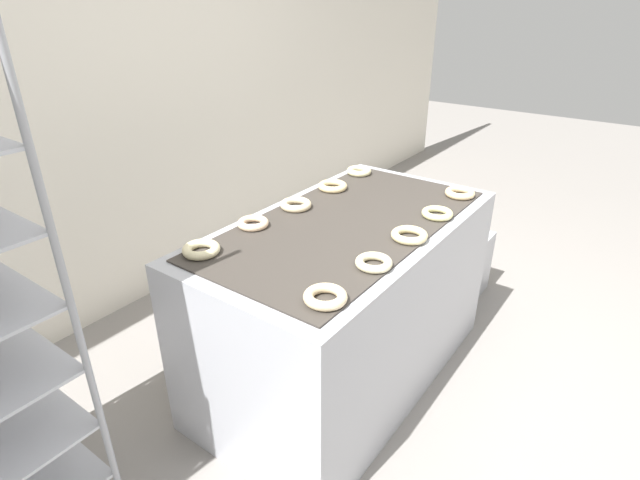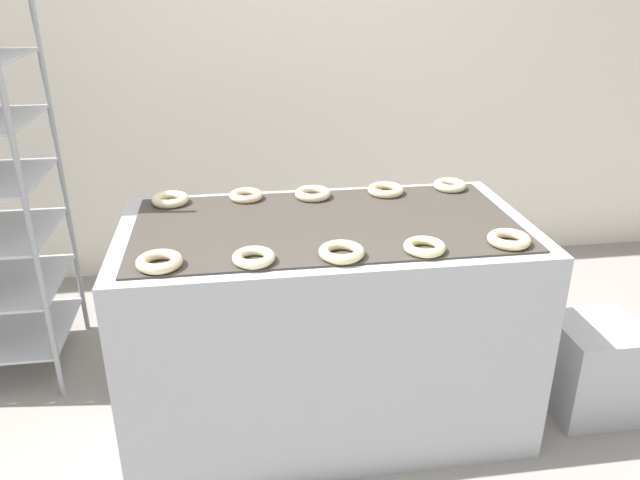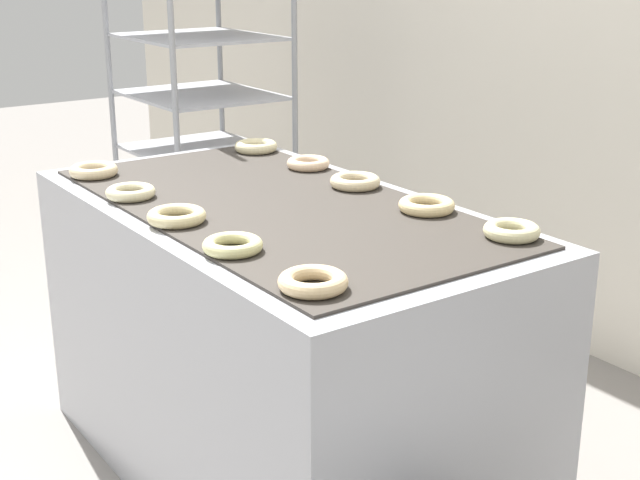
% 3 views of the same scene
% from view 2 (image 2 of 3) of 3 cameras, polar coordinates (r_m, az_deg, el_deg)
% --- Properties ---
extents(wall_back, '(8.00, 0.05, 2.80)m').
position_cam_2_polar(wall_back, '(3.62, -3.18, 18.47)').
color(wall_back, silver).
rests_on(wall_back, ground_plane).
extents(fryer_machine, '(1.53, 0.82, 0.85)m').
position_cam_2_polar(fryer_machine, '(2.51, 0.51, -7.50)').
color(fryer_machine, '#A8AAB2').
rests_on(fryer_machine, ground_plane).
extents(glaze_bin, '(0.33, 0.32, 0.40)m').
position_cam_2_polar(glaze_bin, '(2.86, 23.71, -10.68)').
color(glaze_bin, '#A8AAB2').
rests_on(glaze_bin, ground_plane).
extents(donut_near_leftmost, '(0.15, 0.15, 0.04)m').
position_cam_2_polar(donut_near_leftmost, '(2.03, -14.47, -1.92)').
color(donut_near_leftmost, beige).
rests_on(donut_near_leftmost, fryer_machine).
extents(donut_near_left, '(0.14, 0.14, 0.03)m').
position_cam_2_polar(donut_near_left, '(2.01, -6.09, -1.59)').
color(donut_near_left, beige).
rests_on(donut_near_left, fryer_machine).
extents(donut_near_center, '(0.15, 0.15, 0.03)m').
position_cam_2_polar(donut_near_center, '(2.04, 1.98, -1.09)').
color(donut_near_center, beige).
rests_on(donut_near_center, fryer_machine).
extents(donut_near_right, '(0.14, 0.14, 0.03)m').
position_cam_2_polar(donut_near_right, '(2.10, 9.53, -0.62)').
color(donut_near_right, beige).
rests_on(donut_near_right, fryer_machine).
extents(donut_near_rightmost, '(0.15, 0.15, 0.03)m').
position_cam_2_polar(donut_near_rightmost, '(2.22, 16.89, 0.06)').
color(donut_near_rightmost, beige).
rests_on(donut_near_rightmost, fryer_machine).
extents(donut_far_leftmost, '(0.15, 0.15, 0.04)m').
position_cam_2_polar(donut_far_leftmost, '(2.57, -13.54, 3.63)').
color(donut_far_leftmost, beige).
rests_on(donut_far_leftmost, fryer_machine).
extents(donut_far_left, '(0.14, 0.14, 0.03)m').
position_cam_2_polar(donut_far_left, '(2.57, -6.77, 4.07)').
color(donut_far_left, beige).
rests_on(donut_far_left, fryer_machine).
extents(donut_far_center, '(0.15, 0.15, 0.03)m').
position_cam_2_polar(donut_far_center, '(2.57, -0.67, 4.27)').
color(donut_far_center, beige).
rests_on(donut_far_center, fryer_machine).
extents(donut_far_right, '(0.15, 0.15, 0.03)m').
position_cam_2_polar(donut_far_right, '(2.63, 6.03, 4.58)').
color(donut_far_right, beige).
rests_on(donut_far_right, fryer_machine).
extents(donut_far_rightmost, '(0.14, 0.14, 0.03)m').
position_cam_2_polar(donut_far_rightmost, '(2.73, 11.79, 4.92)').
color(donut_far_rightmost, beige).
rests_on(donut_far_rightmost, fryer_machine).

